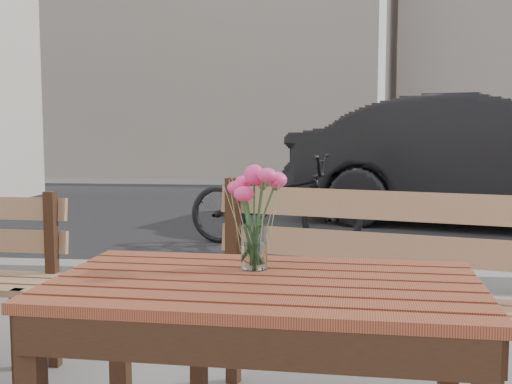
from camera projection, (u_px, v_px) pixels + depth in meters
street at (333, 235)px, 6.82m from camera, size 30.00×8.12×0.12m
backdrop_buildings at (339, 27)px, 15.67m from camera, size 15.50×4.00×8.00m
main_table at (264, 322)px, 1.83m from camera, size 1.24×0.76×0.75m
main_bench at (388, 274)px, 2.57m from camera, size 1.63×0.85×0.97m
main_vase at (254, 204)px, 1.94m from camera, size 0.17×0.17×0.32m
parked_car at (492, 161)px, 7.53m from camera, size 4.95×2.96×1.54m
bicycle at (274, 200)px, 6.30m from camera, size 1.83×0.93×0.92m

